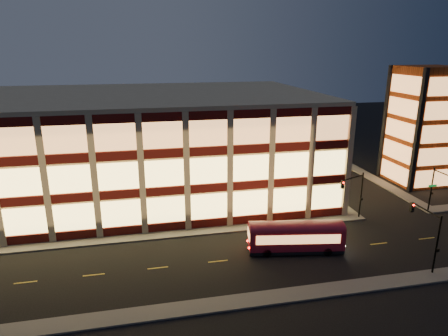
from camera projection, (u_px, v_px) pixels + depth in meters
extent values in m
plane|color=black|center=(173.00, 238.00, 44.96)|extent=(200.00, 200.00, 0.00)
cube|color=#514F4C|center=(146.00, 236.00, 45.27)|extent=(54.00, 2.00, 0.15)
cube|color=#514F4C|center=(304.00, 178.00, 65.45)|extent=(2.00, 30.00, 0.15)
cube|color=#514F4C|center=(365.00, 174.00, 67.65)|extent=(2.00, 30.00, 0.15)
cube|color=#514F4C|center=(187.00, 309.00, 32.77)|extent=(100.00, 2.00, 0.15)
cube|color=tan|center=(140.00, 145.00, 58.23)|extent=(50.00, 30.00, 14.00)
cube|color=tan|center=(137.00, 95.00, 56.13)|extent=(50.40, 30.40, 0.50)
cube|color=#470C0A|center=(145.00, 228.00, 45.93)|extent=(50.10, 0.25, 1.00)
cube|color=#FDD56A|center=(144.00, 212.00, 45.34)|extent=(49.00, 0.20, 3.00)
cube|color=#470C0A|center=(299.00, 175.00, 65.10)|extent=(0.25, 30.10, 1.00)
cube|color=#FDD56A|center=(300.00, 163.00, 64.49)|extent=(0.20, 29.00, 3.00)
cube|color=#470C0A|center=(143.00, 193.00, 44.65)|extent=(50.10, 0.25, 1.00)
cube|color=#FDD56A|center=(142.00, 175.00, 44.06)|extent=(49.00, 0.20, 3.00)
cube|color=#470C0A|center=(301.00, 149.00, 63.83)|extent=(0.25, 30.10, 1.00)
cube|color=#FDD56A|center=(301.00, 136.00, 63.21)|extent=(0.20, 29.00, 3.00)
cube|color=#470C0A|center=(140.00, 155.00, 43.37)|extent=(50.10, 0.25, 1.00)
cube|color=#FDD56A|center=(139.00, 136.00, 42.78)|extent=(49.00, 0.20, 3.00)
cube|color=#470C0A|center=(302.00, 122.00, 62.55)|extent=(0.25, 30.10, 1.00)
cube|color=#FDD56A|center=(303.00, 108.00, 61.93)|extent=(0.20, 29.00, 3.00)
cube|color=#8C3814|center=(423.00, 126.00, 61.58)|extent=(8.00, 8.00, 18.00)
cube|color=black|center=(418.00, 132.00, 57.04)|extent=(0.60, 0.60, 18.00)
cube|color=black|center=(385.00, 122.00, 64.52)|extent=(0.60, 0.60, 18.00)
cube|color=black|center=(428.00, 121.00, 66.12)|extent=(0.60, 0.60, 18.00)
cube|color=#FFA459|center=(435.00, 178.00, 59.85)|extent=(6.60, 0.16, 2.60)
cube|color=#FFA459|center=(394.00, 172.00, 62.85)|extent=(0.16, 6.60, 2.60)
cube|color=#FFA459|center=(438.00, 156.00, 58.86)|extent=(6.60, 0.16, 2.60)
cube|color=#FFA459|center=(397.00, 151.00, 61.87)|extent=(0.16, 6.60, 2.60)
cube|color=#FFA459|center=(442.00, 134.00, 57.88)|extent=(6.60, 0.16, 2.60)
cube|color=#FFA459|center=(400.00, 130.00, 60.88)|extent=(0.16, 6.60, 2.60)
cube|color=#FFA459|center=(446.00, 111.00, 56.89)|extent=(6.60, 0.16, 2.60)
cube|color=#FFA459|center=(402.00, 107.00, 59.89)|extent=(0.16, 6.60, 2.60)
cube|color=#FFA459|center=(405.00, 84.00, 58.90)|extent=(0.16, 6.60, 2.60)
cylinder|color=black|center=(361.00, 196.00, 49.54)|extent=(0.18, 0.18, 6.00)
cylinder|color=black|center=(353.00, 178.00, 47.70)|extent=(3.56, 1.63, 0.14)
cube|color=black|center=(343.00, 185.00, 46.79)|extent=(0.32, 0.32, 0.95)
sphere|color=#FF0C05|center=(343.00, 183.00, 46.54)|extent=(0.20, 0.20, 0.20)
cube|color=black|center=(361.00, 199.00, 49.47)|extent=(0.25, 0.18, 0.28)
cylinder|color=black|center=(431.00, 190.00, 51.54)|extent=(0.18, 0.18, 6.00)
cylinder|color=black|center=(446.00, 175.00, 48.88)|extent=(0.14, 4.00, 0.14)
cube|color=black|center=(432.00, 193.00, 51.47)|extent=(0.25, 0.18, 0.28)
cube|color=#0C7226|center=(433.00, 186.00, 51.23)|extent=(1.20, 0.06, 0.28)
cylinder|color=black|center=(437.00, 245.00, 37.09)|extent=(0.18, 0.18, 6.00)
cylinder|color=black|center=(426.00, 210.00, 38.18)|extent=(0.14, 4.00, 0.14)
cube|color=black|center=(412.00, 207.00, 40.20)|extent=(0.32, 0.32, 0.95)
sphere|color=#FF0C05|center=(414.00, 205.00, 39.94)|extent=(0.20, 0.20, 0.20)
cube|color=black|center=(438.00, 250.00, 37.02)|extent=(0.25, 0.18, 0.28)
cube|color=maroon|center=(296.00, 237.00, 41.70)|extent=(10.10, 4.08, 2.26)
cube|color=black|center=(295.00, 248.00, 42.08)|extent=(10.10, 4.08, 0.34)
cylinder|color=black|center=(267.00, 253.00, 40.90)|extent=(0.92, 0.44, 0.88)
cylinder|color=black|center=(264.00, 243.00, 42.96)|extent=(0.92, 0.44, 0.88)
cylinder|color=black|center=(327.00, 252.00, 41.15)|extent=(0.92, 0.44, 0.88)
cylinder|color=black|center=(322.00, 242.00, 43.21)|extent=(0.92, 0.44, 0.88)
cube|color=#FFA459|center=(298.00, 240.00, 40.41)|extent=(8.53, 1.52, 0.98)
cube|color=#FFA459|center=(293.00, 229.00, 42.81)|extent=(8.53, 1.52, 0.98)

